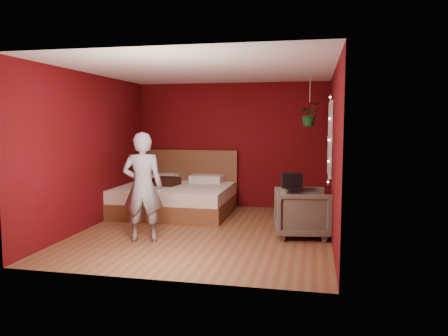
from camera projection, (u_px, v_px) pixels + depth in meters
floor at (206, 232)px, 7.14m from camera, size 4.50×4.50×0.00m
room_walls at (205, 129)px, 6.97m from camera, size 4.04×4.54×2.62m
window at (330, 139)px, 7.46m from camera, size 0.05×0.97×1.27m
fairy_lights at (329, 140)px, 6.95m from camera, size 0.04×0.04×1.45m
bed at (176, 197)px, 8.65m from camera, size 2.17×1.84×1.19m
person at (143, 187)px, 6.50m from camera, size 0.67×0.51×1.64m
armchair at (302, 213)px, 6.81m from camera, size 0.94×0.92×0.75m
handbag at (292, 180)px, 6.91m from camera, size 0.35×0.24×0.23m
throw_pillow at (167, 181)px, 8.63m from camera, size 0.50×0.50×0.15m
hanging_plant at (310, 114)px, 7.85m from camera, size 0.44×0.40×0.89m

